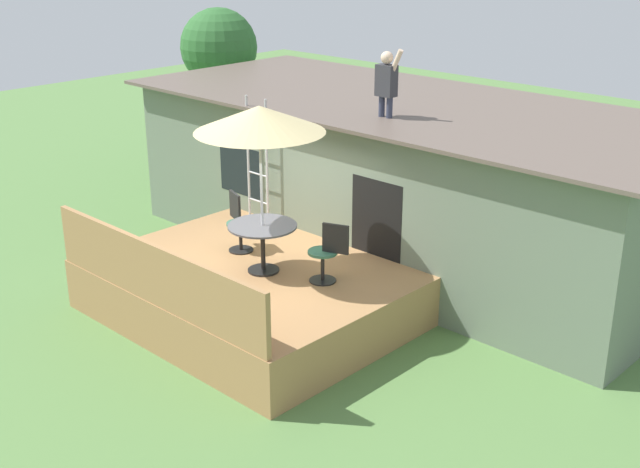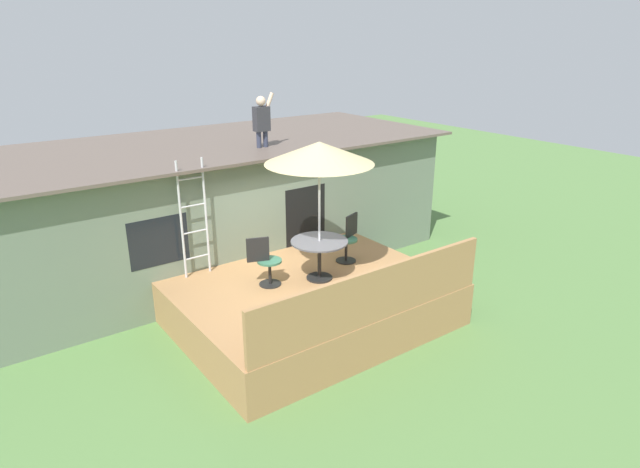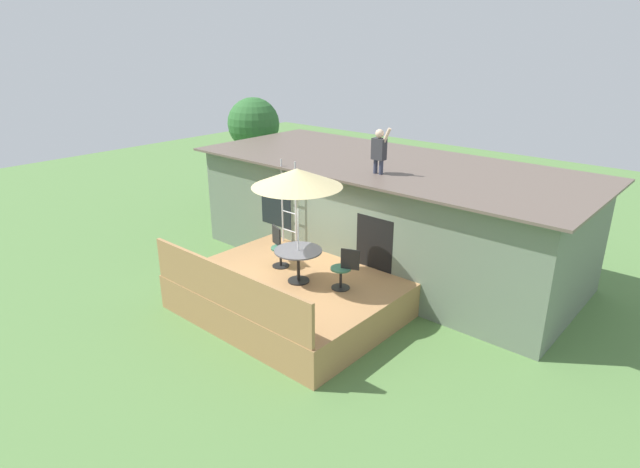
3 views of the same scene
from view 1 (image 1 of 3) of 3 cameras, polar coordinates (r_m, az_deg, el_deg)
name	(u,v)px [view 1 (image 1 of 3)]	position (r m, az deg, el deg)	size (l,w,h in m)	color
ground_plane	(257,312)	(13.04, -4.41, -5.45)	(40.00, 40.00, 0.00)	#567F42
house	(401,178)	(14.99, 5.67, 3.89)	(10.50, 4.50, 2.82)	slate
deck	(256,289)	(12.87, -4.46, -3.85)	(4.69, 3.81, 0.80)	#A87A4C
deck_railing	(154,274)	(11.48, -11.45, -2.76)	(4.59, 0.08, 0.90)	#A87A4C
patio_table	(263,235)	(12.30, -4.00, -0.07)	(1.04, 1.04, 0.74)	black
patio_umbrella	(259,119)	(11.78, -4.22, 7.95)	(1.90, 1.90, 2.54)	silver
step_ladder	(257,160)	(14.31, -4.36, 5.13)	(0.52, 0.04, 2.20)	silver
person_figure	(387,80)	(13.26, 4.66, 10.64)	(0.47, 0.20, 1.11)	#33384C
patio_chair_left	(239,223)	(13.21, -5.68, 0.80)	(0.60, 0.44, 0.92)	black
patio_chair_right	(327,253)	(11.94, 0.51, -1.33)	(0.60, 0.44, 0.92)	black
backyard_tree	(219,50)	(20.03, -7.03, 12.57)	(1.82, 1.82, 3.90)	brown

